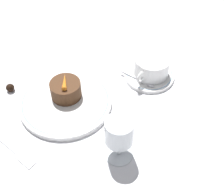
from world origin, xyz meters
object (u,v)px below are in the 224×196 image
at_px(wine_glass, 119,134).
at_px(dessert_cake, 66,90).
at_px(fork, 13,149).
at_px(dinner_plate, 66,102).
at_px(coffee_cup, 152,66).

distance_m(wine_glass, dessert_cake, 0.22).
bearing_deg(wine_glass, fork, -56.71).
bearing_deg(dinner_plate, wine_glass, 77.45).
distance_m(dinner_plate, fork, 0.18).
bearing_deg(dinner_plate, fork, -1.34).
bearing_deg(coffee_cup, wine_glass, 15.96).
xyz_separation_m(dinner_plate, wine_glass, (0.04, 0.20, 0.07)).
bearing_deg(dinner_plate, dessert_cake, -149.14).
height_order(coffee_cup, fork, coffee_cup).
bearing_deg(dinner_plate, coffee_cup, 150.83).
bearing_deg(fork, wine_glass, 123.29).
bearing_deg(fork, dessert_cake, -178.52).
bearing_deg(dessert_cake, fork, 1.48).
bearing_deg(dessert_cake, dinner_plate, 30.86).
relative_size(dinner_plate, fork, 1.34).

